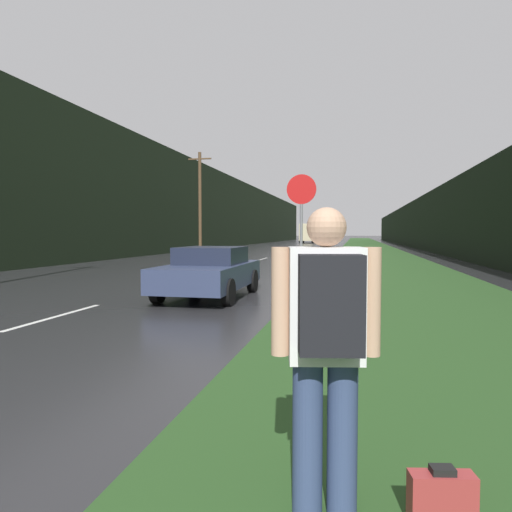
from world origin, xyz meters
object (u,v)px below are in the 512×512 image
object	(u,v)px
car_passing_near	(210,271)
hitchhiker_with_backpack	(326,343)
suitcase	(442,502)
stop_sign	(301,224)
delivery_truck	(308,233)

from	to	relation	value
car_passing_near	hitchhiker_with_backpack	bearing A→B (deg)	112.19
car_passing_near	suitcase	bearing A→B (deg)	115.81
stop_sign	suitcase	size ratio (longest dim) A/B	8.08
stop_sign	delivery_truck	xyz separation A→B (m)	(-6.81, 67.99, -0.18)
stop_sign	car_passing_near	size ratio (longest dim) A/B	0.75
hitchhiker_with_backpack	delivery_truck	bearing A→B (deg)	85.24
stop_sign	delivery_truck	size ratio (longest dim) A/B	0.42
suitcase	delivery_truck	world-z (taller)	delivery_truck
hitchhiker_with_backpack	suitcase	xyz separation A→B (m)	(0.65, 0.03, -0.88)
stop_sign	car_passing_near	world-z (taller)	stop_sign
suitcase	delivery_truck	distance (m)	76.72
stop_sign	hitchhiker_with_backpack	xyz separation A→B (m)	(1.11, -8.26, -0.85)
stop_sign	delivery_truck	distance (m)	68.33
suitcase	delivery_truck	xyz separation A→B (m)	(-8.57, 76.23, 1.56)
suitcase	delivery_truck	size ratio (longest dim) A/B	0.05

